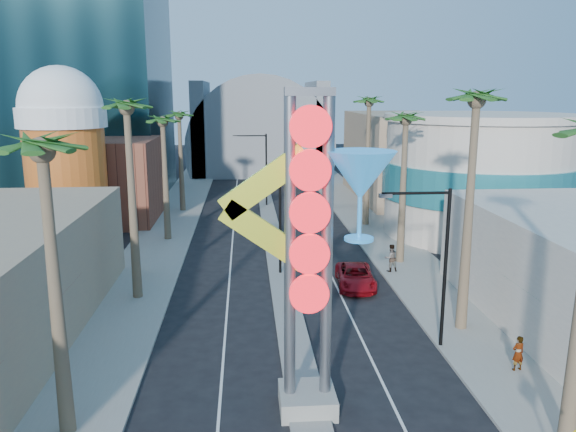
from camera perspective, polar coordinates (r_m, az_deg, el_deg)
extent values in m
cube|color=gray|center=(54.01, -11.92, -0.99)|extent=(5.00, 100.00, 0.15)
cube|color=gray|center=(54.82, 8.17, -0.65)|extent=(5.00, 100.00, 0.15)
cube|color=gray|center=(56.50, -1.94, -0.13)|extent=(1.60, 84.00, 0.15)
cube|color=brown|center=(57.39, -18.17, 3.44)|extent=(10.00, 10.00, 8.00)
cube|color=tan|center=(68.02, 11.31, 5.98)|extent=(10.00, 20.00, 10.00)
cylinder|color=#C6511A|center=(49.88, -21.50, 3.08)|extent=(6.40, 6.40, 10.00)
cylinder|color=white|center=(49.37, -22.00, 9.27)|extent=(7.00, 7.00, 1.60)
sphere|color=white|center=(49.35, -22.07, 10.20)|extent=(6.60, 6.60, 6.60)
cylinder|color=beige|center=(51.82, 18.78, 3.60)|extent=(16.00, 16.00, 10.00)
cylinder|color=teal|center=(51.82, 18.78, 3.60)|extent=(16.60, 16.60, 3.00)
cylinder|color=beige|center=(51.33, 19.19, 9.46)|extent=(16.60, 16.60, 0.60)
cylinder|color=slate|center=(89.52, -2.91, 7.06)|extent=(22.00, 16.00, 22.00)
cube|color=slate|center=(89.51, -8.77, 8.86)|extent=(2.00, 16.00, 14.00)
cube|color=slate|center=(89.97, 2.87, 9.01)|extent=(2.00, 16.00, 14.00)
cube|color=gray|center=(23.50, 1.97, -18.17)|extent=(2.20, 2.20, 0.80)
cylinder|color=slate|center=(21.00, 0.19, -3.78)|extent=(0.44, 0.44, 12.00)
cylinder|color=slate|center=(21.15, 3.98, -3.69)|extent=(0.44, 0.44, 12.00)
cube|color=slate|center=(20.23, 2.22, 12.53)|extent=(1.80, 0.50, 0.30)
cylinder|color=red|center=(19.92, 2.31, 9.07)|extent=(1.50, 0.25, 1.50)
cylinder|color=red|center=(20.07, 2.27, 4.65)|extent=(1.50, 0.25, 1.50)
cylinder|color=red|center=(20.34, 2.23, 0.32)|extent=(1.50, 0.25, 1.50)
cylinder|color=red|center=(20.72, 2.20, -3.88)|extent=(1.50, 0.25, 1.50)
cylinder|color=red|center=(21.20, 2.16, -7.90)|extent=(1.50, 0.25, 1.50)
cube|color=#FCFD35|center=(20.36, -2.34, 3.48)|extent=(3.47, 0.25, 2.80)
cube|color=#FCFD35|center=(20.76, -2.29, -1.98)|extent=(3.47, 0.25, 2.80)
cone|color=#227BC2|center=(20.75, 7.39, 4.12)|extent=(2.60, 2.60, 1.80)
cylinder|color=#227BC2|center=(21.04, 7.27, -0.20)|extent=(0.16, 0.16, 1.60)
cylinder|color=#227BC2|center=(21.22, 7.21, -2.31)|extent=(1.10, 1.10, 0.12)
cylinder|color=black|center=(38.10, -0.81, -0.25)|extent=(0.18, 0.18, 8.00)
cube|color=black|center=(37.60, 1.93, 5.46)|extent=(3.60, 0.12, 0.12)
cube|color=slate|center=(37.82, 4.35, 5.32)|extent=(0.60, 0.25, 0.18)
cylinder|color=black|center=(61.71, -2.21, 4.64)|extent=(0.18, 0.18, 8.00)
cube|color=black|center=(61.27, -3.94, 8.14)|extent=(3.60, 0.12, 0.12)
cube|color=slate|center=(61.29, -5.45, 8.02)|extent=(0.60, 0.25, 0.18)
cylinder|color=black|center=(28.11, 15.67, -5.35)|extent=(0.18, 0.18, 8.00)
cube|color=black|center=(26.70, 12.88, 2.28)|extent=(3.24, 0.12, 0.12)
cube|color=slate|center=(26.33, 9.87, 2.05)|extent=(0.60, 0.25, 0.18)
cylinder|color=brown|center=(21.45, -22.50, -7.93)|extent=(0.40, 0.40, 10.50)
sphere|color=#1E4E1A|center=(20.32, -23.73, 6.13)|extent=(2.40, 2.40, 2.40)
cylinder|color=brown|center=(34.41, -15.52, 0.90)|extent=(0.40, 0.40, 11.50)
sphere|color=#1E4E1A|center=(33.78, -16.09, 10.49)|extent=(2.40, 2.40, 2.40)
cylinder|color=brown|center=(48.14, -12.35, 3.35)|extent=(0.40, 0.40, 10.00)
sphere|color=#1E4E1A|center=(47.63, -12.63, 9.30)|extent=(2.40, 2.40, 2.40)
cylinder|color=brown|center=(59.93, -10.81, 5.16)|extent=(0.40, 0.40, 10.00)
sphere|color=#1E4E1A|center=(59.52, -11.01, 9.94)|extent=(2.40, 2.40, 2.40)
cylinder|color=brown|center=(30.05, 17.84, -0.40)|extent=(0.40, 0.40, 12.00)
sphere|color=#1E4E1A|center=(29.37, 18.62, 11.09)|extent=(2.40, 2.40, 2.40)
cylinder|color=brown|center=(41.32, 11.58, 2.27)|extent=(0.40, 0.40, 10.50)
sphere|color=#1E4E1A|center=(40.74, 11.90, 9.55)|extent=(2.40, 2.40, 2.40)
cylinder|color=brown|center=(52.75, 8.06, 5.11)|extent=(0.40, 0.40, 11.50)
sphere|color=#1E4E1A|center=(52.34, 8.25, 11.37)|extent=(2.40, 2.40, 2.40)
imported|color=#A40C15|center=(36.85, 6.87, -6.11)|extent=(2.72, 5.20, 1.40)
imported|color=gray|center=(27.81, 22.33, -12.76)|extent=(0.66, 0.50, 1.63)
imported|color=gray|center=(39.76, 10.41, -4.20)|extent=(1.06, 0.89, 1.94)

